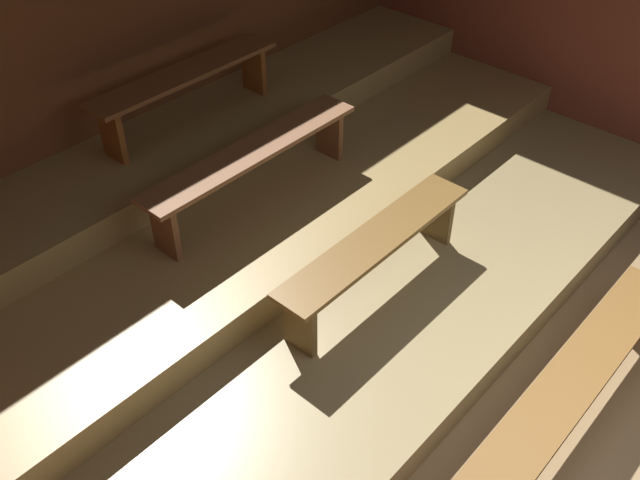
{
  "coord_description": "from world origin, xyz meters",
  "views": [
    {
      "loc": [
        -2.95,
        -0.14,
        3.71
      ],
      "look_at": [
        -0.16,
        2.38,
        0.57
      ],
      "focal_mm": 39.19,
      "sensor_mm": 36.0,
      "label": 1
    }
  ],
  "objects_px": {
    "bench_middle_center": "(254,159)",
    "bench_lower_center": "(376,249)",
    "bench_upper_center": "(186,82)",
    "bench_floor_center": "(573,384)"
  },
  "relations": [
    {
      "from": "bench_lower_center",
      "to": "bench_upper_center",
      "type": "xyz_separation_m",
      "value": [
        0.11,
        2.05,
        0.5
      ]
    },
    {
      "from": "bench_middle_center",
      "to": "bench_lower_center",
      "type": "bearing_deg",
      "value": -87.5
    },
    {
      "from": "bench_floor_center",
      "to": "bench_middle_center",
      "type": "relative_size",
      "value": 1.19
    },
    {
      "from": "bench_middle_center",
      "to": "bench_upper_center",
      "type": "height_order",
      "value": "bench_upper_center"
    },
    {
      "from": "bench_floor_center",
      "to": "bench_middle_center",
      "type": "height_order",
      "value": "bench_middle_center"
    },
    {
      "from": "bench_middle_center",
      "to": "bench_upper_center",
      "type": "distance_m",
      "value": 0.97
    },
    {
      "from": "bench_middle_center",
      "to": "bench_upper_center",
      "type": "xyz_separation_m",
      "value": [
        0.16,
        0.92,
        0.24
      ]
    },
    {
      "from": "bench_lower_center",
      "to": "bench_upper_center",
      "type": "relative_size",
      "value": 1.03
    },
    {
      "from": "bench_floor_center",
      "to": "bench_lower_center",
      "type": "distance_m",
      "value": 1.51
    },
    {
      "from": "bench_middle_center",
      "to": "bench_upper_center",
      "type": "relative_size",
      "value": 1.13
    }
  ]
}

